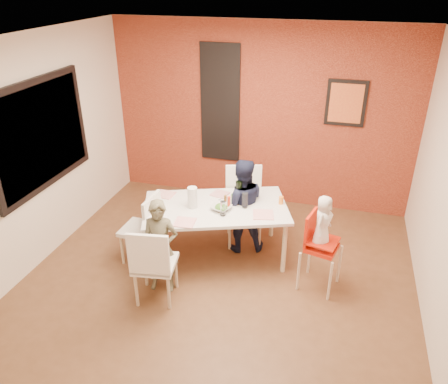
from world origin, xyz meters
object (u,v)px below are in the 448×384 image
(chair_near, at_px, (153,262))
(high_chair, at_px, (318,244))
(dining_table, at_px, (216,211))
(chair_left, at_px, (145,225))
(child_near, at_px, (160,247))
(toddler, at_px, (323,222))
(wine_bottle, at_px, (239,192))
(chair_far, at_px, (244,200))
(paper_towel_roll, at_px, (192,198))
(child_far, at_px, (241,206))

(chair_near, relative_size, high_chair, 1.01)
(dining_table, height_order, chair_left, chair_left)
(child_near, height_order, toddler, toddler)
(wine_bottle, bearing_deg, high_chair, -21.43)
(chair_far, height_order, chair_left, chair_far)
(chair_near, relative_size, paper_towel_roll, 3.59)
(dining_table, relative_size, chair_far, 1.91)
(wine_bottle, bearing_deg, toddler, -21.51)
(dining_table, bearing_deg, high_chair, -11.01)
(high_chair, relative_size, toddler, 1.51)
(dining_table, distance_m, wine_bottle, 0.36)
(chair_near, height_order, chair_left, chair_near)
(dining_table, xyz_separation_m, high_chair, (1.27, -0.25, -0.10))
(chair_left, xyz_separation_m, child_near, (0.40, -0.45, 0.05))
(child_far, height_order, wine_bottle, child_far)
(chair_far, xyz_separation_m, paper_towel_roll, (-0.49, -0.61, 0.28))
(chair_near, bearing_deg, chair_far, -120.92)
(chair_near, xyz_separation_m, high_chair, (1.66, 0.78, 0.03))
(child_far, bearing_deg, child_near, 37.70)
(child_far, xyz_separation_m, wine_bottle, (-0.01, -0.11, 0.24))
(toddler, relative_size, wine_bottle, 2.09)
(chair_near, distance_m, child_near, 0.25)
(chair_left, xyz_separation_m, toddler, (2.09, 0.07, 0.35))
(wine_bottle, bearing_deg, dining_table, -148.20)
(chair_left, height_order, child_near, child_near)
(chair_left, bearing_deg, paper_towel_roll, 115.60)
(chair_far, height_order, child_far, child_far)
(chair_near, height_order, child_far, child_far)
(dining_table, distance_m, chair_near, 1.10)
(chair_near, distance_m, toddler, 1.87)
(chair_far, distance_m, high_chair, 1.28)
(chair_far, height_order, paper_towel_roll, chair_far)
(paper_towel_roll, bearing_deg, high_chair, -5.58)
(chair_far, xyz_separation_m, chair_left, (-1.03, -0.84, -0.06))
(child_near, xyz_separation_m, wine_bottle, (0.65, 0.93, 0.30))
(chair_far, relative_size, child_far, 0.82)
(chair_near, relative_size, wine_bottle, 3.20)
(dining_table, bearing_deg, child_far, 45.65)
(chair_left, distance_m, child_far, 1.22)
(high_chair, bearing_deg, paper_towel_roll, 98.08)
(wine_bottle, height_order, paper_towel_roll, wine_bottle)
(chair_left, bearing_deg, child_near, 43.84)
(child_near, distance_m, child_far, 1.24)
(chair_far, relative_size, chair_left, 1.12)
(toddler, bearing_deg, wine_bottle, 85.44)
(dining_table, bearing_deg, chair_left, -157.77)
(child_far, relative_size, toddler, 2.03)
(child_near, relative_size, wine_bottle, 3.81)
(child_near, height_order, wine_bottle, child_near)
(toddler, bearing_deg, paper_towel_roll, 101.07)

